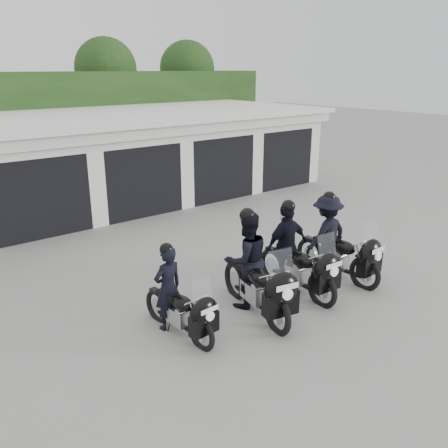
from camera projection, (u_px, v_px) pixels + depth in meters
ground at (266, 272)px, 10.83m from camera, size 80.00×80.00×0.00m
garage_block at (107, 160)px, 16.36m from camera, size 16.40×6.80×2.96m
background_vegetation at (62, 110)px, 19.77m from camera, size 20.00×3.90×5.80m
police_bike_a at (177, 299)px, 8.16m from camera, size 0.65×1.92×1.67m
police_bike_b at (252, 268)px, 8.91m from camera, size 1.13×2.33×2.05m
police_bike_c at (293, 252)px, 9.77m from camera, size 1.11×2.26×1.97m
police_bike_d at (333, 240)px, 10.46m from camera, size 1.19×2.26×1.97m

